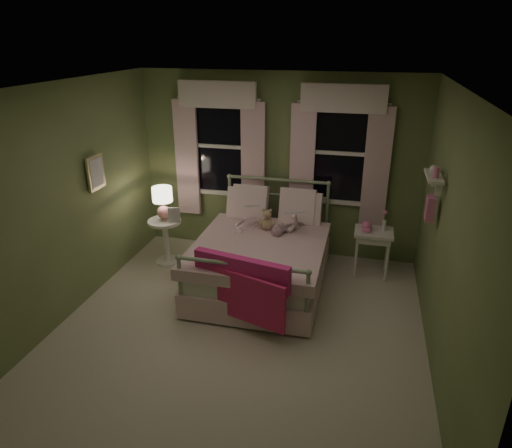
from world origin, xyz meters
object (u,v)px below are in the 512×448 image
(teddy_bear, at_px, (267,221))
(table_lamp, at_px, (163,200))
(child_left, at_px, (249,202))
(nightstand_right, at_px, (373,238))
(nightstand_left, at_px, (166,235))
(bed, at_px, (262,258))
(child_right, at_px, (291,207))

(teddy_bear, xyz_separation_m, table_lamp, (-1.47, 0.03, 0.16))
(child_left, distance_m, nightstand_right, 1.71)
(child_left, xyz_separation_m, nightstand_left, (-1.19, -0.13, -0.56))
(bed, distance_m, nightstand_right, 1.50)
(teddy_bear, relative_size, table_lamp, 0.66)
(nightstand_left, bearing_deg, teddy_bear, -1.08)
(child_left, relative_size, nightstand_left, 1.25)
(teddy_bear, bearing_deg, nightstand_right, 14.07)
(child_left, xyz_separation_m, child_right, (0.56, 0.00, -0.02))
(bed, height_order, nightstand_right, bed)
(child_left, relative_size, child_right, 1.05)
(bed, xyz_separation_m, teddy_bear, (-0.00, 0.26, 0.41))
(nightstand_right, bearing_deg, table_lamp, -173.67)
(nightstand_left, bearing_deg, nightstand_right, 6.33)
(teddy_bear, relative_size, nightstand_left, 0.46)
(bed, xyz_separation_m, nightstand_left, (-1.47, 0.29, 0.03))
(table_lamp, bearing_deg, nightstand_right, 6.33)
(child_left, distance_m, nightstand_left, 1.32)
(child_left, height_order, table_lamp, child_left)
(child_right, bearing_deg, child_left, 25.16)
(nightstand_left, height_order, nightstand_right, same)
(bed, distance_m, teddy_bear, 0.49)
(bed, height_order, child_right, child_right)
(bed, relative_size, child_left, 2.50)
(bed, xyz_separation_m, child_right, (0.28, 0.42, 0.57))
(child_left, bearing_deg, bed, 134.93)
(teddy_bear, xyz_separation_m, nightstand_left, (-1.47, 0.03, -0.37))
(nightstand_left, relative_size, table_lamp, 1.44)
(child_left, xyz_separation_m, nightstand_right, (1.65, 0.18, -0.43))
(nightstand_right, bearing_deg, child_left, -173.62)
(child_left, bearing_deg, child_right, -168.67)
(teddy_bear, bearing_deg, nightstand_left, 178.92)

